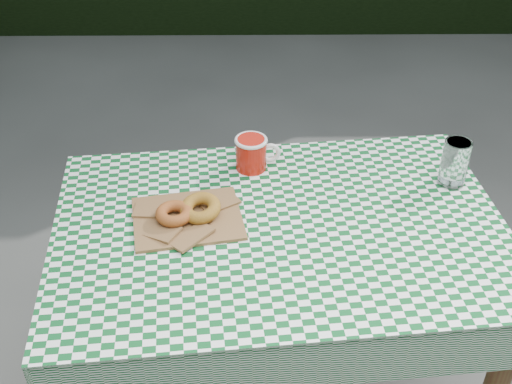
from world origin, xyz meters
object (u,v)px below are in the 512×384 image
table (277,328)px  paper_bag (187,218)px  coffee_mug (251,154)px  drinking_glass (455,163)px

table → paper_bag: paper_bag is taller
paper_bag → coffee_mug: (0.16, 0.24, 0.04)m
coffee_mug → drinking_glass: (0.55, -0.08, 0.02)m
paper_bag → coffee_mug: 0.29m
paper_bag → coffee_mug: coffee_mug is taller
table → coffee_mug: size_ratio=6.55×
drinking_glass → paper_bag: bearing=-167.7°
table → drinking_glass: (0.48, 0.18, 0.45)m
table → drinking_glass: size_ratio=8.48×
paper_bag → drinking_glass: 0.73m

